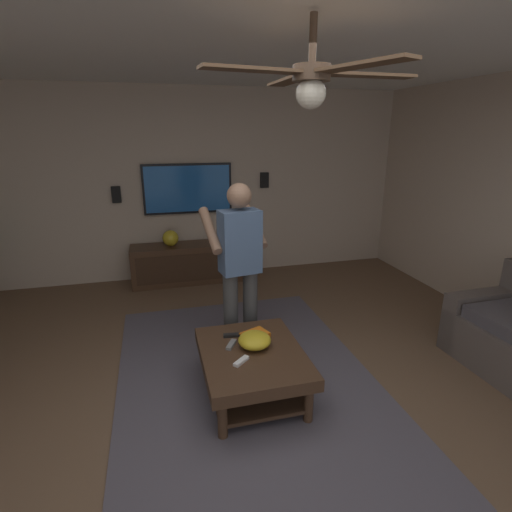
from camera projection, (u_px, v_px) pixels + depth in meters
name	position (u px, v px, depth m)	size (l,w,h in m)	color
ground_plane	(249.00, 439.00, 2.77)	(8.38, 8.38, 0.00)	brown
wall_back_tv	(190.00, 185.00, 5.64)	(0.10, 6.44, 2.66)	#BCA893
area_rug	(247.00, 379.00, 3.44)	(3.17, 2.17, 0.01)	#514C56
coffee_table	(252.00, 363.00, 3.17)	(1.00, 0.80, 0.40)	#422B1C
media_console	(193.00, 263.00, 5.64)	(0.45, 1.70, 0.55)	#422B1C
tv	(188.00, 189.00, 5.55)	(0.05, 1.24, 0.70)	black
person_standing	(239.00, 260.00, 3.65)	(0.59, 0.60, 1.64)	#3F3F3F
bowl	(255.00, 340.00, 3.18)	(0.27, 0.27, 0.12)	gold
remote_white	(241.00, 361.00, 2.98)	(0.15, 0.04, 0.02)	white
remote_black	(232.00, 335.00, 3.36)	(0.15, 0.04, 0.02)	black
remote_grey	(231.00, 345.00, 3.21)	(0.15, 0.04, 0.02)	slate
book	(255.00, 335.00, 3.35)	(0.22, 0.16, 0.04)	orange
vase_round	(170.00, 238.00, 5.45)	(0.22, 0.22, 0.22)	gold
wall_speaker_left	(264.00, 180.00, 5.81)	(0.06, 0.12, 0.22)	black
wall_speaker_right	(116.00, 195.00, 5.35)	(0.06, 0.12, 0.22)	black
ceiling_fan	(313.00, 79.00, 2.07)	(1.18, 1.20, 0.46)	#4C3828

